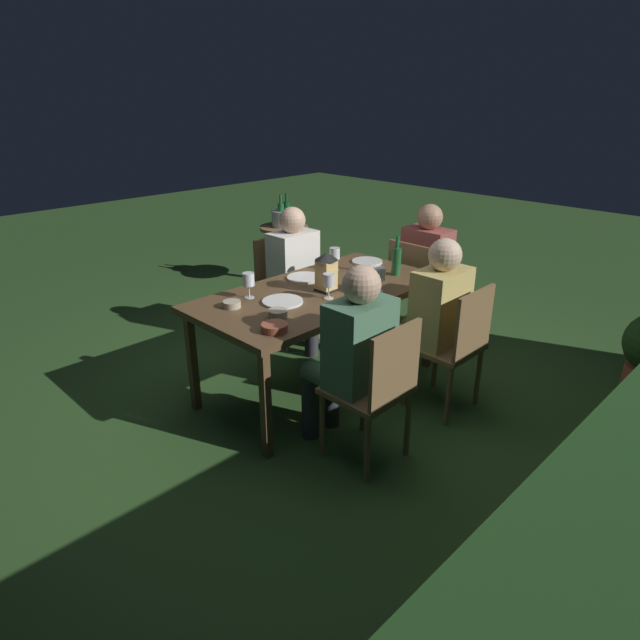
{
  "coord_description": "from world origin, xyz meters",
  "views": [
    {
      "loc": [
        2.46,
        2.45,
        1.98
      ],
      "look_at": [
        0.0,
        0.0,
        0.52
      ],
      "focal_mm": 30.55,
      "sensor_mm": 36.0,
      "label": 1
    }
  ],
  "objects": [
    {
      "name": "person_in_green",
      "position": [
        0.39,
        0.64,
        0.64
      ],
      "size": [
        0.38,
        0.47,
        1.15
      ],
      "color": "#4C7A5B",
      "rests_on": "ground"
    },
    {
      "name": "plate_c",
      "position": [
        0.34,
        -0.0,
        0.75
      ],
      "size": [
        0.26,
        0.26,
        0.01
      ],
      "primitive_type": "cylinder",
      "color": "white",
      "rests_on": "dining_table"
    },
    {
      "name": "plate_d",
      "position": [
        -0.72,
        -0.19,
        0.75
      ],
      "size": [
        0.24,
        0.24,
        0.01
      ],
      "primitive_type": "cylinder",
      "color": "white",
      "rests_on": "dining_table"
    },
    {
      "name": "chair_side_left_a",
      "position": [
        -0.39,
        -0.83,
        0.49
      ],
      "size": [
        0.42,
        0.4,
        0.87
      ],
      "color": "brown",
      "rests_on": "ground"
    },
    {
      "name": "ice_bucket",
      "position": [
        -1.37,
        -1.92,
        0.74
      ],
      "size": [
        0.26,
        0.26,
        0.34
      ],
      "color": "#B2B7BF",
      "rests_on": "side_table"
    },
    {
      "name": "plate_a",
      "position": [
        -0.5,
        -0.01,
        0.75
      ],
      "size": [
        0.25,
        0.25,
        0.01
      ],
      "primitive_type": "cylinder",
      "color": "white",
      "rests_on": "dining_table"
    },
    {
      "name": "bowl_olives",
      "position": [
        0.62,
        -0.16,
        0.76
      ],
      "size": [
        0.11,
        0.11,
        0.04
      ],
      "color": "#BCAD8E",
      "rests_on": "dining_table"
    },
    {
      "name": "lantern_centerpiece",
      "position": [
        -0.02,
        0.04,
        0.89
      ],
      "size": [
        0.15,
        0.15,
        0.27
      ],
      "color": "black",
      "rests_on": "dining_table"
    },
    {
      "name": "wine_glass_b",
      "position": [
        0.43,
        -0.22,
        0.86
      ],
      "size": [
        0.08,
        0.08,
        0.17
      ],
      "color": "silver",
      "rests_on": "dining_table"
    },
    {
      "name": "wine_glass_c",
      "position": [
        0.08,
        0.16,
        0.86
      ],
      "size": [
        0.08,
        0.08,
        0.17
      ],
      "color": "silver",
      "rests_on": "dining_table"
    },
    {
      "name": "bowl_salad",
      "position": [
        0.52,
        0.17,
        0.76
      ],
      "size": [
        0.12,
        0.12,
        0.05
      ],
      "color": "#BCAD8E",
      "rests_on": "dining_table"
    },
    {
      "name": "side_table",
      "position": [
        -1.37,
        -1.92,
        0.42
      ],
      "size": [
        0.52,
        0.52,
        0.64
      ],
      "color": "#937047",
      "rests_on": "ground"
    },
    {
      "name": "chair_side_right_a",
      "position": [
        -0.39,
        0.83,
        0.49
      ],
      "size": [
        0.42,
        0.4,
        0.87
      ],
      "color": "brown",
      "rests_on": "ground"
    },
    {
      "name": "person_in_cream",
      "position": [
        -0.39,
        -0.64,
        0.64
      ],
      "size": [
        0.38,
        0.47,
        1.15
      ],
      "color": "white",
      "rests_on": "ground"
    },
    {
      "name": "bowl_bread",
      "position": [
        0.67,
        0.3,
        0.76
      ],
      "size": [
        0.15,
        0.15,
        0.04
      ],
      "color": "#9E5138",
      "rests_on": "dining_table"
    },
    {
      "name": "plate_b",
      "position": [
        -0.09,
        -0.25,
        0.75
      ],
      "size": [
        0.25,
        0.25,
        0.01
      ],
      "primitive_type": "cylinder",
      "color": "white",
      "rests_on": "dining_table"
    },
    {
      "name": "chair_head_near",
      "position": [
        -1.13,
        0.0,
        0.49
      ],
      "size": [
        0.4,
        0.42,
        0.87
      ],
      "color": "brown",
      "rests_on": "ground"
    },
    {
      "name": "ground_plane",
      "position": [
        0.0,
        0.0,
        0.0
      ],
      "size": [
        16.0,
        16.0,
        0.0
      ],
      "primitive_type": "plane",
      "color": "#2D5123"
    },
    {
      "name": "wine_glass_a",
      "position": [
        -0.26,
        0.3,
        0.86
      ],
      "size": [
        0.08,
        0.08,
        0.17
      ],
      "color": "silver",
      "rests_on": "dining_table"
    },
    {
      "name": "person_in_rust",
      "position": [
        -1.32,
        0.0,
        0.64
      ],
      "size": [
        0.48,
        0.38,
        1.15
      ],
      "color": "#9E4C47",
      "rests_on": "ground"
    },
    {
      "name": "dining_table",
      "position": [
        0.0,
        0.0,
        0.68
      ],
      "size": [
        1.75,
        0.88,
        0.74
      ],
      "color": "brown",
      "rests_on": "ground"
    },
    {
      "name": "wine_glass_d",
      "position": [
        -0.4,
        -0.24,
        0.86
      ],
      "size": [
        0.08,
        0.08,
        0.17
      ],
      "color": "silver",
      "rests_on": "dining_table"
    },
    {
      "name": "chair_side_right_b",
      "position": [
        0.39,
        0.83,
        0.49
      ],
      "size": [
        0.42,
        0.4,
        0.87
      ],
      "color": "brown",
      "rests_on": "ground"
    },
    {
      "name": "green_bottle_on_table",
      "position": [
        -0.63,
        0.16,
        0.85
      ],
      "size": [
        0.07,
        0.07,
        0.29
      ],
      "color": "#1E5B2D",
      "rests_on": "dining_table"
    },
    {
      "name": "person_in_mustard",
      "position": [
        -0.39,
        0.64,
        0.64
      ],
      "size": [
        0.38,
        0.47,
        1.15
      ],
      "color": "tan",
      "rests_on": "ground"
    }
  ]
}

